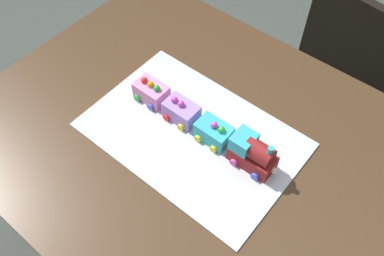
{
  "coord_description": "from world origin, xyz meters",
  "views": [
    {
      "loc": [
        -0.37,
        0.53,
        1.71
      ],
      "look_at": [
        0.06,
        0.0,
        0.77
      ],
      "focal_mm": 38.72,
      "sensor_mm": 36.0,
      "label": 1
    }
  ],
  "objects_px": {
    "chair": "(354,68)",
    "cake_car_caboose_turquoise": "(214,132)",
    "dining_table": "(209,166)",
    "cake_car_hopper_bubblegum": "(151,92)",
    "cake_locomotive": "(253,153)",
    "cake_car_gondola_lavender": "(181,111)"
  },
  "relations": [
    {
      "from": "chair",
      "to": "cake_locomotive",
      "type": "relative_size",
      "value": 6.14
    },
    {
      "from": "dining_table",
      "to": "cake_car_gondola_lavender",
      "type": "height_order",
      "value": "cake_car_gondola_lavender"
    },
    {
      "from": "chair",
      "to": "cake_locomotive",
      "type": "xyz_separation_m",
      "value": [
        0.0,
        0.81,
        0.32
      ]
    },
    {
      "from": "cake_locomotive",
      "to": "dining_table",
      "type": "bearing_deg",
      "value": 12.16
    },
    {
      "from": "chair",
      "to": "cake_car_gondola_lavender",
      "type": "xyz_separation_m",
      "value": [
        0.25,
        0.81,
        0.3
      ]
    },
    {
      "from": "chair",
      "to": "cake_locomotive",
      "type": "height_order",
      "value": "same"
    },
    {
      "from": "chair",
      "to": "cake_car_hopper_bubblegum",
      "type": "bearing_deg",
      "value": 73.32
    },
    {
      "from": "chair",
      "to": "cake_car_caboose_turquoise",
      "type": "distance_m",
      "value": 0.87
    },
    {
      "from": "cake_car_caboose_turquoise",
      "to": "cake_car_gondola_lavender",
      "type": "distance_m",
      "value": 0.12
    },
    {
      "from": "cake_car_hopper_bubblegum",
      "to": "chair",
      "type": "bearing_deg",
      "value": -114.37
    },
    {
      "from": "chair",
      "to": "cake_car_gondola_lavender",
      "type": "relative_size",
      "value": 8.6
    },
    {
      "from": "cake_car_gondola_lavender",
      "to": "cake_car_hopper_bubblegum",
      "type": "distance_m",
      "value": 0.12
    },
    {
      "from": "cake_car_caboose_turquoise",
      "to": "cake_car_hopper_bubblegum",
      "type": "height_order",
      "value": "same"
    },
    {
      "from": "cake_locomotive",
      "to": "cake_car_caboose_turquoise",
      "type": "relative_size",
      "value": 1.4
    },
    {
      "from": "dining_table",
      "to": "cake_car_caboose_turquoise",
      "type": "distance_m",
      "value": 0.14
    },
    {
      "from": "dining_table",
      "to": "chair",
      "type": "distance_m",
      "value": 0.86
    },
    {
      "from": "chair",
      "to": "cake_car_caboose_turquoise",
      "type": "height_order",
      "value": "chair"
    },
    {
      "from": "cake_locomotive",
      "to": "cake_car_caboose_turquoise",
      "type": "xyz_separation_m",
      "value": [
        0.13,
        -0.0,
        -0.02
      ]
    },
    {
      "from": "dining_table",
      "to": "cake_car_hopper_bubblegum",
      "type": "height_order",
      "value": "cake_car_hopper_bubblegum"
    },
    {
      "from": "cake_car_hopper_bubblegum",
      "to": "dining_table",
      "type": "bearing_deg",
      "value": 173.9
    },
    {
      "from": "chair",
      "to": "cake_car_gondola_lavender",
      "type": "distance_m",
      "value": 0.9
    },
    {
      "from": "chair",
      "to": "cake_car_gondola_lavender",
      "type": "height_order",
      "value": "chair"
    }
  ]
}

